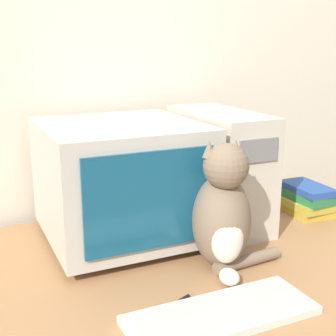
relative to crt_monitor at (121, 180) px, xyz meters
The scene contains 7 objects.
wall_back 0.48m from the crt_monitor, 62.59° to the left, with size 7.00×0.05×2.50m.
crt_monitor is the anchor object (origin of this frame).
computer_tower 0.35m from the crt_monitor, ahead, with size 0.19×0.43×0.38m.
keyboard 0.55m from the crt_monitor, 84.49° to the right, with size 0.43×0.16×0.02m.
cat 0.35m from the crt_monitor, 58.68° to the right, with size 0.27×0.26×0.36m.
book_stack 0.69m from the crt_monitor, ahead, with size 0.15×0.21×0.11m.
pen 0.47m from the crt_monitor, 95.68° to the right, with size 0.14×0.07×0.01m.
Camera 1 is at (-0.61, -0.63, 1.34)m, focal length 50.00 mm.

